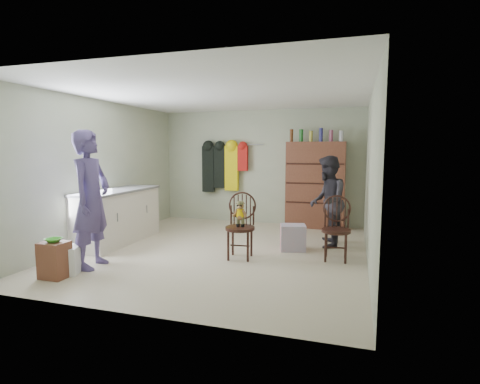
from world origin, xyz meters
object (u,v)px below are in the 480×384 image
(chair_far, at_px, (336,225))
(chair_front, at_px, (241,221))
(dresser, at_px, (315,185))
(counter, at_px, (118,216))

(chair_far, bearing_deg, chair_front, -168.47)
(chair_front, relative_size, dresser, 0.48)
(chair_far, xyz_separation_m, dresser, (-0.55, 2.23, 0.40))
(counter, distance_m, chair_front, 2.38)
(counter, relative_size, chair_front, 1.87)
(chair_far, bearing_deg, counter, 178.77)
(counter, height_order, dresser, dresser)
(chair_front, bearing_deg, counter, 167.87)
(chair_front, distance_m, dresser, 2.73)
(counter, distance_m, dresser, 3.96)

